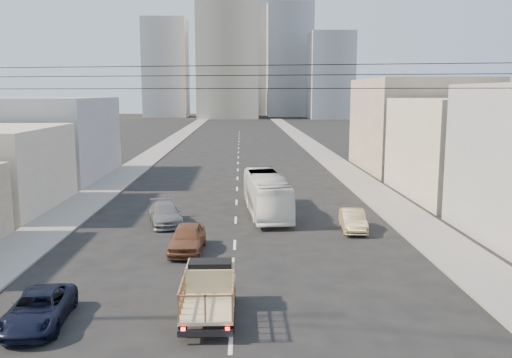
{
  "coord_description": "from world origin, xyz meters",
  "views": [
    {
      "loc": [
        0.39,
        -15.55,
        8.47
      ],
      "look_at": [
        1.25,
        15.6,
        3.5
      ],
      "focal_mm": 38.0,
      "sensor_mm": 36.0,
      "label": 1
    }
  ],
  "objects_px": {
    "sedan_tan": "(353,220)",
    "sedan_grey": "(165,214)",
    "sedan_brown": "(187,238)",
    "flatbed_pickup": "(209,288)",
    "city_bus": "(266,194)",
    "navy_pickup": "(38,309)"
  },
  "relations": [
    {
      "from": "sedan_brown",
      "to": "sedan_tan",
      "type": "bearing_deg",
      "value": 25.15
    },
    {
      "from": "flatbed_pickup",
      "to": "sedan_grey",
      "type": "relative_size",
      "value": 0.94
    },
    {
      "from": "flatbed_pickup",
      "to": "sedan_grey",
      "type": "bearing_deg",
      "value": 104.11
    },
    {
      "from": "navy_pickup",
      "to": "sedan_grey",
      "type": "xyz_separation_m",
      "value": [
        2.53,
        15.46,
        0.07
      ]
    },
    {
      "from": "flatbed_pickup",
      "to": "sedan_grey",
      "type": "height_order",
      "value": "flatbed_pickup"
    },
    {
      "from": "navy_pickup",
      "to": "sedan_grey",
      "type": "distance_m",
      "value": 15.67
    },
    {
      "from": "sedan_tan",
      "to": "flatbed_pickup",
      "type": "bearing_deg",
      "value": -118.52
    },
    {
      "from": "sedan_tan",
      "to": "sedan_grey",
      "type": "distance_m",
      "value": 12.05
    },
    {
      "from": "flatbed_pickup",
      "to": "city_bus",
      "type": "xyz_separation_m",
      "value": [
        3.01,
        17.69,
        0.33
      ]
    },
    {
      "from": "sedan_tan",
      "to": "sedan_grey",
      "type": "bearing_deg",
      "value": 174.48
    },
    {
      "from": "sedan_tan",
      "to": "sedan_grey",
      "type": "height_order",
      "value": "sedan_grey"
    },
    {
      "from": "flatbed_pickup",
      "to": "sedan_tan",
      "type": "height_order",
      "value": "flatbed_pickup"
    },
    {
      "from": "navy_pickup",
      "to": "city_bus",
      "type": "xyz_separation_m",
      "value": [
        9.26,
        18.36,
        0.82
      ]
    },
    {
      "from": "flatbed_pickup",
      "to": "city_bus",
      "type": "distance_m",
      "value": 17.95
    },
    {
      "from": "city_bus",
      "to": "sedan_grey",
      "type": "xyz_separation_m",
      "value": [
        -6.73,
        -2.9,
        -0.75
      ]
    },
    {
      "from": "city_bus",
      "to": "sedan_tan",
      "type": "bearing_deg",
      "value": -47.69
    },
    {
      "from": "flatbed_pickup",
      "to": "navy_pickup",
      "type": "distance_m",
      "value": 6.3
    },
    {
      "from": "city_bus",
      "to": "navy_pickup",
      "type": "bearing_deg",
      "value": -120.9
    },
    {
      "from": "navy_pickup",
      "to": "sedan_tan",
      "type": "distance_m",
      "value": 19.72
    },
    {
      "from": "flatbed_pickup",
      "to": "city_bus",
      "type": "height_order",
      "value": "city_bus"
    },
    {
      "from": "sedan_brown",
      "to": "sedan_tan",
      "type": "distance_m",
      "value": 10.72
    },
    {
      "from": "city_bus",
      "to": "sedan_tan",
      "type": "height_order",
      "value": "city_bus"
    }
  ]
}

